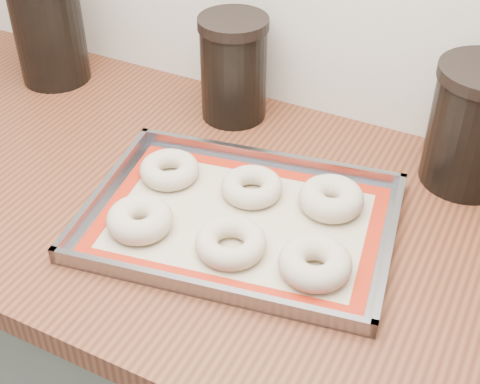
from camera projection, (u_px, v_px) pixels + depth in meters
The scene contains 13 objects.
cabinet at pixel (206, 372), 1.37m from camera, with size 3.00×0.65×0.86m, color slate.
countertop at pixel (197, 202), 1.09m from camera, with size 3.06×0.68×0.04m, color brown.
baking_tray at pixel (240, 219), 1.01m from camera, with size 0.51×0.40×0.03m.
baking_mat at pixel (240, 220), 1.01m from camera, with size 0.46×0.36×0.00m.
bagel_front_left at pixel (140, 219), 0.99m from camera, with size 0.10×0.10×0.04m, color beige.
bagel_front_mid at pixel (231, 243), 0.95m from camera, with size 0.10×0.10×0.03m, color beige.
bagel_front_right at pixel (315, 263), 0.92m from camera, with size 0.10×0.10×0.04m, color beige.
bagel_back_left at pixel (169, 170), 1.09m from camera, with size 0.10×0.10×0.03m, color beige.
bagel_back_mid at pixel (252, 187), 1.05m from camera, with size 0.10×0.10×0.03m, color beige.
bagel_back_right at pixel (331, 198), 1.03m from camera, with size 0.10×0.10×0.04m, color beige.
canister_left at pixel (48, 25), 1.31m from camera, with size 0.14×0.14×0.23m.
canister_mid at pixel (234, 68), 1.20m from camera, with size 0.13×0.13×0.19m.
canister_right at pixel (476, 126), 1.04m from camera, with size 0.15×0.15×0.20m.
Camera 1 is at (0.45, 0.95, 1.56)m, focal length 50.00 mm.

